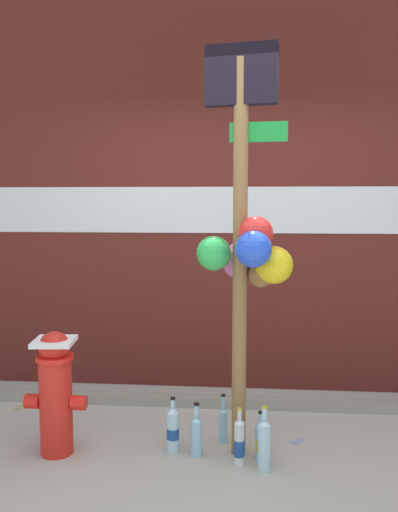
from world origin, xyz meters
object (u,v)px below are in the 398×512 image
at_px(bottle_1, 260,441).
at_px(bottle_4, 173,430).
at_px(bottle_5, 197,434).
at_px(fire_hydrant, 56,390).
at_px(bottle_2, 239,443).
at_px(bottle_0, 264,444).
at_px(memorial_post, 247,235).
at_px(bottle_3, 223,424).

distance_m(bottle_1, bottle_4, 0.57).
xyz_separation_m(bottle_1, bottle_5, (-0.41, 0.01, 0.02)).
xyz_separation_m(fire_hydrant, bottle_2, (1.18, -0.06, -0.28)).
relative_size(bottle_4, bottle_5, 1.05).
distance_m(bottle_0, bottle_4, 0.61).
bearing_deg(bottle_4, bottle_5, -13.46).
height_order(memorial_post, fire_hydrant, memorial_post).
distance_m(fire_hydrant, bottle_0, 1.36).
xyz_separation_m(bottle_4, bottle_5, (0.16, -0.04, -0.01)).
bearing_deg(bottle_2, bottle_0, -19.10).
xyz_separation_m(memorial_post, bottle_2, (-0.03, -0.15, -1.28)).
xyz_separation_m(memorial_post, bottle_1, (0.10, -0.06, -1.31)).
bearing_deg(bottle_4, bottle_2, -17.28).
xyz_separation_m(memorial_post, bottle_5, (-0.31, -0.06, -1.28)).
bearing_deg(memorial_post, bottle_3, 134.02).
bearing_deg(bottle_3, bottle_4, -152.05).
distance_m(bottle_1, bottle_5, 0.41).
distance_m(memorial_post, fire_hydrant, 1.58).
xyz_separation_m(bottle_0, bottle_3, (-0.26, 0.36, -0.04)).
bearing_deg(bottle_5, bottle_4, 166.54).
bearing_deg(bottle_2, bottle_4, 162.72).
bearing_deg(fire_hydrant, bottle_1, 1.34).
xyz_separation_m(fire_hydrant, bottle_0, (1.33, -0.11, -0.25)).
height_order(fire_hydrant, bottle_4, fire_hydrant).
height_order(bottle_4, bottle_5, bottle_4).
relative_size(fire_hydrant, bottle_1, 2.58).
height_order(bottle_0, bottle_5, bottle_0).
relative_size(memorial_post, bottle_3, 7.69).
relative_size(bottle_1, bottle_3, 0.93).
distance_m(bottle_3, bottle_4, 0.36).
height_order(bottle_0, bottle_3, bottle_0).
distance_m(bottle_0, bottle_5, 0.45).
bearing_deg(bottle_0, bottle_5, 160.69).
bearing_deg(fire_hydrant, bottle_0, -4.73).
bearing_deg(memorial_post, fire_hydrant, -175.55).
bearing_deg(bottle_0, fire_hydrant, 175.27).
distance_m(memorial_post, bottle_2, 1.29).
relative_size(bottle_0, bottle_2, 1.11).
height_order(bottle_2, bottle_5, bottle_2).
bearing_deg(bottle_5, fire_hydrant, -177.56).
relative_size(fire_hydrant, bottle_5, 2.31).
bearing_deg(bottle_2, bottle_1, 33.81).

